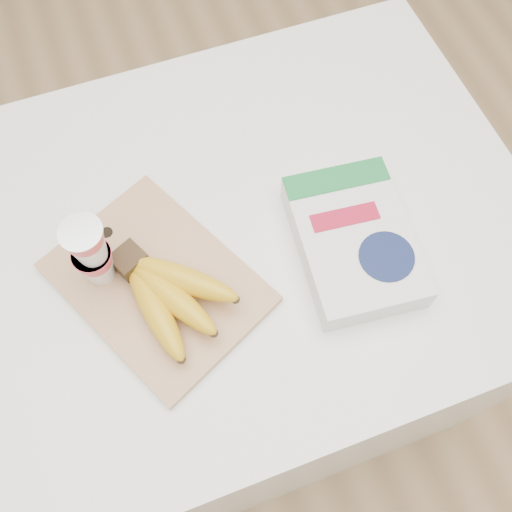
{
  "coord_description": "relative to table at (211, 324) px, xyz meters",
  "views": [
    {
      "loc": [
        -0.05,
        -0.45,
        1.76
      ],
      "look_at": [
        0.08,
        -0.09,
        0.94
      ],
      "focal_mm": 40.0,
      "sensor_mm": 36.0,
      "label": 1
    }
  ],
  "objects": [
    {
      "name": "bananas",
      "position": [
        -0.07,
        -0.1,
        0.49
      ],
      "size": [
        0.19,
        0.22,
        0.07
      ],
      "color": "#382816",
      "rests_on": "cutting_board"
    },
    {
      "name": "room",
      "position": [
        0.0,
        0.0,
        0.9
      ],
      "size": [
        4.0,
        4.0,
        4.0
      ],
      "color": "tan",
      "rests_on": "ground"
    },
    {
      "name": "cereal_box",
      "position": [
        0.25,
        -0.11,
        0.48
      ],
      "size": [
        0.2,
        0.28,
        0.06
      ],
      "rotation": [
        0.0,
        0.0,
        -0.11
      ],
      "color": "silver",
      "rests_on": "table"
    },
    {
      "name": "yogurt_stack",
      "position": [
        -0.15,
        -0.02,
        0.55
      ],
      "size": [
        0.07,
        0.07,
        0.15
      ],
      "color": "white",
      "rests_on": "cutting_board"
    },
    {
      "name": "cutting_board",
      "position": [
        -0.08,
        -0.06,
        0.46
      ],
      "size": [
        0.36,
        0.4,
        0.02
      ],
      "primitive_type": "cube",
      "rotation": [
        0.0,
        0.0,
        0.44
      ],
      "color": "tan",
      "rests_on": "table"
    },
    {
      "name": "table",
      "position": [
        0.0,
        0.0,
        0.0
      ],
      "size": [
        1.2,
        0.8,
        0.9
      ],
      "primitive_type": "cube",
      "color": "white",
      "rests_on": "ground"
    }
  ]
}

